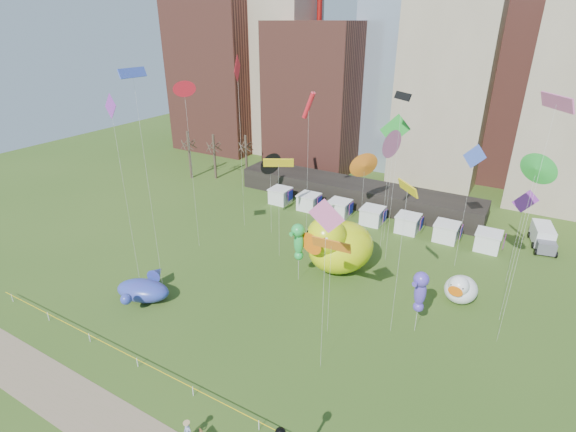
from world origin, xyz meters
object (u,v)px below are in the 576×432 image
Objects in this scene: big_duck at (338,245)px; box_truck at (543,236)px; small_duck at (460,289)px; seahorse_green at (298,239)px; whale_inflatable at (144,289)px; seahorse_purple at (421,289)px.

big_duck is 1.64× the size of box_truck.
seahorse_green reaches higher than small_duck.
box_truck reaches higher than whale_inflatable.
seahorse_green reaches higher than box_truck.
seahorse_green is 1.08× the size of seahorse_purple.
seahorse_purple is at bearing -12.07° from big_duck.
seahorse_purple is (10.61, -6.13, 1.30)m from big_duck.
seahorse_purple is at bearing 2.62° from whale_inflatable.
seahorse_green is at bearing -146.91° from box_truck.
seahorse_green is 32.19m from box_truck.
small_duck is 19.01m from box_truck.
box_truck is at bearing 57.74° from seahorse_green.
seahorse_purple is (13.43, -2.13, -0.45)m from seahorse_green.
box_truck is at bearing 60.72° from big_duck.
seahorse_green reaches higher than whale_inflatable.
seahorse_purple reaches higher than box_truck.
box_truck is (19.94, 18.46, -2.01)m from big_duck.
seahorse_purple is at bearing 4.13° from seahorse_green.
seahorse_green is 0.96× the size of whale_inflatable.
big_duck reaches higher than box_truck.
big_duck is at bearing 67.94° from seahorse_green.
big_duck is 1.62× the size of seahorse_purple.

